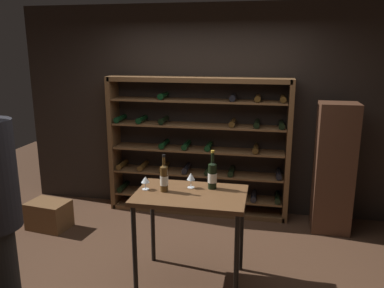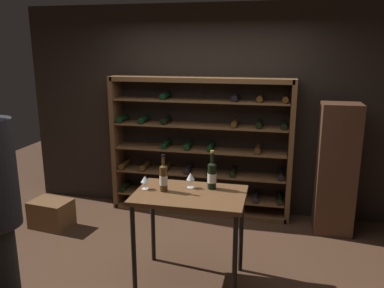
{
  "view_description": "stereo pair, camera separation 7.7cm",
  "coord_description": "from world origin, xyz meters",
  "px_view_note": "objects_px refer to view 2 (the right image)",
  "views": [
    {
      "loc": [
        0.76,
        -3.41,
        2.18
      ],
      "look_at": [
        0.05,
        0.15,
        1.27
      ],
      "focal_mm": 36.42,
      "sensor_mm": 36.0,
      "label": 1
    },
    {
      "loc": [
        0.84,
        -3.4,
        2.18
      ],
      "look_at": [
        0.05,
        0.15,
        1.27
      ],
      "focal_mm": 36.42,
      "sensor_mm": 36.0,
      "label": 2
    }
  ],
  "objects_px": {
    "wine_glass_stemmed_center": "(191,177)",
    "wine_glass_stemmed_left": "(145,180)",
    "wine_rack": "(200,149)",
    "tasting_table": "(190,204)",
    "display_cabinet": "(336,170)",
    "wine_bottle_amber_reserve": "(212,175)",
    "wine_crate": "(51,214)",
    "wine_bottle_black_capsule": "(164,178)"
  },
  "relations": [
    {
      "from": "wine_bottle_amber_reserve",
      "to": "wine_glass_stemmed_left",
      "type": "xyz_separation_m",
      "value": [
        -0.61,
        -0.14,
        -0.04
      ]
    },
    {
      "from": "wine_rack",
      "to": "wine_glass_stemmed_center",
      "type": "bearing_deg",
      "value": -82.22
    },
    {
      "from": "display_cabinet",
      "to": "wine_bottle_black_capsule",
      "type": "relative_size",
      "value": 4.48
    },
    {
      "from": "wine_rack",
      "to": "wine_glass_stemmed_left",
      "type": "relative_size",
      "value": 18.65
    },
    {
      "from": "tasting_table",
      "to": "wine_glass_stemmed_left",
      "type": "height_order",
      "value": "wine_glass_stemmed_left"
    },
    {
      "from": "wine_bottle_black_capsule",
      "to": "wine_glass_stemmed_left",
      "type": "height_order",
      "value": "wine_bottle_black_capsule"
    },
    {
      "from": "wine_rack",
      "to": "wine_bottle_amber_reserve",
      "type": "bearing_deg",
      "value": -74.55
    },
    {
      "from": "wine_bottle_black_capsule",
      "to": "display_cabinet",
      "type": "bearing_deg",
      "value": 39.03
    },
    {
      "from": "wine_glass_stemmed_center",
      "to": "wine_glass_stemmed_left",
      "type": "height_order",
      "value": "wine_glass_stemmed_center"
    },
    {
      "from": "wine_bottle_black_capsule",
      "to": "wine_bottle_amber_reserve",
      "type": "distance_m",
      "value": 0.45
    },
    {
      "from": "tasting_table",
      "to": "display_cabinet",
      "type": "xyz_separation_m",
      "value": [
        1.45,
        1.38,
        0.0
      ]
    },
    {
      "from": "wine_glass_stemmed_center",
      "to": "wine_bottle_black_capsule",
      "type": "bearing_deg",
      "value": -148.03
    },
    {
      "from": "tasting_table",
      "to": "wine_crate",
      "type": "height_order",
      "value": "tasting_table"
    },
    {
      "from": "tasting_table",
      "to": "wine_rack",
      "type": "bearing_deg",
      "value": 97.98
    },
    {
      "from": "wine_bottle_black_capsule",
      "to": "wine_crate",
      "type": "bearing_deg",
      "value": 156.05
    },
    {
      "from": "wine_glass_stemmed_left",
      "to": "wine_bottle_amber_reserve",
      "type": "bearing_deg",
      "value": 13.38
    },
    {
      "from": "tasting_table",
      "to": "wine_glass_stemmed_center",
      "type": "relative_size",
      "value": 6.84
    },
    {
      "from": "tasting_table",
      "to": "wine_bottle_amber_reserve",
      "type": "height_order",
      "value": "wine_bottle_amber_reserve"
    },
    {
      "from": "tasting_table",
      "to": "wine_bottle_amber_reserve",
      "type": "bearing_deg",
      "value": 42.4
    },
    {
      "from": "wine_rack",
      "to": "wine_bottle_amber_reserve",
      "type": "distance_m",
      "value": 1.51
    },
    {
      "from": "tasting_table",
      "to": "wine_bottle_black_capsule",
      "type": "height_order",
      "value": "wine_bottle_black_capsule"
    },
    {
      "from": "tasting_table",
      "to": "display_cabinet",
      "type": "bearing_deg",
      "value": 43.58
    },
    {
      "from": "tasting_table",
      "to": "wine_bottle_amber_reserve",
      "type": "distance_m",
      "value": 0.34
    },
    {
      "from": "wine_bottle_black_capsule",
      "to": "wine_bottle_amber_reserve",
      "type": "xyz_separation_m",
      "value": [
        0.42,
        0.16,
        0.0
      ]
    },
    {
      "from": "wine_rack",
      "to": "tasting_table",
      "type": "xyz_separation_m",
      "value": [
        0.22,
        -1.6,
        -0.1
      ]
    },
    {
      "from": "wine_crate",
      "to": "display_cabinet",
      "type": "xyz_separation_m",
      "value": [
        3.39,
        0.63,
        0.61
      ]
    },
    {
      "from": "wine_bottle_amber_reserve",
      "to": "wine_glass_stemmed_center",
      "type": "xyz_separation_m",
      "value": [
        -0.2,
        -0.02,
        -0.03
      ]
    },
    {
      "from": "wine_glass_stemmed_left",
      "to": "wine_glass_stemmed_center",
      "type": "bearing_deg",
      "value": 17.39
    },
    {
      "from": "wine_crate",
      "to": "display_cabinet",
      "type": "bearing_deg",
      "value": 10.46
    },
    {
      "from": "tasting_table",
      "to": "display_cabinet",
      "type": "relative_size",
      "value": 0.64
    },
    {
      "from": "wine_rack",
      "to": "wine_bottle_black_capsule",
      "type": "distance_m",
      "value": 1.61
    },
    {
      "from": "wine_bottle_amber_reserve",
      "to": "wine_glass_stemmed_left",
      "type": "bearing_deg",
      "value": -166.62
    },
    {
      "from": "wine_rack",
      "to": "display_cabinet",
      "type": "bearing_deg",
      "value": -7.65
    },
    {
      "from": "wine_crate",
      "to": "wine_rack",
      "type": "bearing_deg",
      "value": 26.41
    },
    {
      "from": "wine_crate",
      "to": "wine_glass_stemmed_center",
      "type": "bearing_deg",
      "value": -17.75
    },
    {
      "from": "wine_bottle_black_capsule",
      "to": "wine_glass_stemmed_center",
      "type": "height_order",
      "value": "wine_bottle_black_capsule"
    },
    {
      "from": "wine_rack",
      "to": "tasting_table",
      "type": "bearing_deg",
      "value": -82.02
    },
    {
      "from": "wine_rack",
      "to": "wine_glass_stemmed_left",
      "type": "bearing_deg",
      "value": -97.38
    },
    {
      "from": "tasting_table",
      "to": "wine_bottle_amber_reserve",
      "type": "xyz_separation_m",
      "value": [
        0.17,
        0.16,
        0.24
      ]
    },
    {
      "from": "display_cabinet",
      "to": "wine_rack",
      "type": "bearing_deg",
      "value": 172.35
    },
    {
      "from": "wine_glass_stemmed_center",
      "to": "wine_glass_stemmed_left",
      "type": "relative_size",
      "value": 1.16
    },
    {
      "from": "tasting_table",
      "to": "wine_glass_stemmed_left",
      "type": "distance_m",
      "value": 0.47
    }
  ]
}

